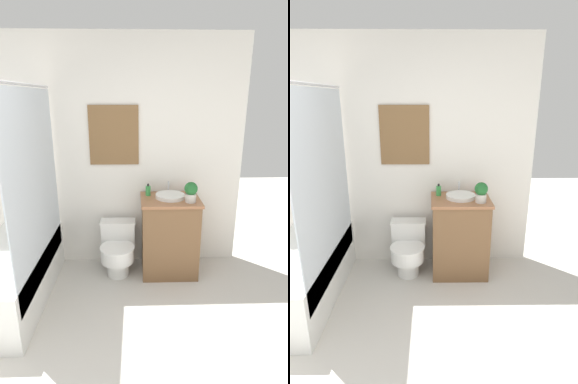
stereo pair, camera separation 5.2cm
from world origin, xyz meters
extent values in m
cube|color=white|center=(0.00, 2.28, 1.25)|extent=(3.19, 0.05, 2.50)
cube|color=brown|center=(0.20, 2.25, 1.49)|extent=(0.52, 0.02, 0.62)
cube|color=silver|center=(0.20, 2.24, 1.49)|extent=(0.49, 0.01, 0.59)
cube|color=white|center=(-0.77, 1.55, 0.25)|extent=(0.66, 1.42, 0.50)
cube|color=silver|center=(-0.45, 1.55, 1.12)|extent=(0.01, 1.30, 1.67)
cylinder|color=#B7B7BC|center=(-0.45, 1.55, 1.97)|extent=(0.02, 1.30, 0.02)
cylinder|color=white|center=(0.22, 1.93, 0.10)|extent=(0.24, 0.24, 0.20)
cylinder|color=white|center=(0.22, 1.89, 0.27)|extent=(0.36, 0.36, 0.14)
cylinder|color=white|center=(0.22, 1.89, 0.35)|extent=(0.37, 0.37, 0.02)
cube|color=white|center=(0.22, 2.12, 0.39)|extent=(0.37, 0.18, 0.30)
cube|color=white|center=(0.22, 2.12, 0.55)|extent=(0.39, 0.19, 0.02)
cube|color=brown|center=(0.78, 2.00, 0.42)|extent=(0.59, 0.47, 0.83)
cube|color=#9E6642|center=(0.78, 2.00, 0.85)|extent=(0.62, 0.50, 0.03)
cylinder|color=white|center=(0.78, 2.02, 0.88)|extent=(0.31, 0.31, 0.04)
cylinder|color=silver|center=(0.78, 2.20, 0.93)|extent=(0.02, 0.02, 0.13)
cylinder|color=green|center=(0.55, 2.11, 0.91)|extent=(0.05, 0.05, 0.10)
cylinder|color=black|center=(0.55, 2.11, 0.98)|extent=(0.02, 0.02, 0.02)
cylinder|color=beige|center=(0.97, 1.88, 0.91)|extent=(0.11, 0.11, 0.09)
sphere|color=#23662D|center=(0.97, 1.88, 1.00)|extent=(0.13, 0.13, 0.13)
camera|label=1|loc=(0.41, -0.96, 1.88)|focal=28.00mm
camera|label=2|loc=(0.47, -0.96, 1.88)|focal=28.00mm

